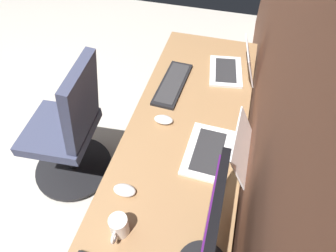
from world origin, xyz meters
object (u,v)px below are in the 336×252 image
at_px(laptop_left, 235,67).
at_px(coffee_mug, 119,226).
at_px(keyboard_main, 173,84).
at_px(mouse_main, 125,190).
at_px(monitor_primary, 208,243).
at_px(office_chair, 70,133).
at_px(drawer_pedestal, 170,236).
at_px(mouse_spare, 164,120).
at_px(laptop_leftmost, 222,150).

distance_m(laptop_left, coffee_mug, 1.21).
height_order(keyboard_main, mouse_main, mouse_main).
height_order(monitor_primary, office_chair, monitor_primary).
bearing_deg(office_chair, mouse_main, 51.56).
distance_m(drawer_pedestal, mouse_spare, 0.63).
distance_m(mouse_spare, coffee_mug, 0.64).
distance_m(monitor_primary, mouse_main, 0.51).
bearing_deg(monitor_primary, office_chair, -125.19).
xyz_separation_m(drawer_pedestal, mouse_main, (0.01, -0.21, 0.40)).
xyz_separation_m(keyboard_main, mouse_spare, (0.31, 0.03, 0.01)).
bearing_deg(monitor_primary, laptop_left, -178.94).
bearing_deg(laptop_left, mouse_spare, -31.36).
relative_size(mouse_main, coffee_mug, 0.89).
distance_m(laptop_leftmost, office_chair, 1.02).
height_order(monitor_primary, laptop_leftmost, monitor_primary).
bearing_deg(drawer_pedestal, monitor_primary, 37.95).
xyz_separation_m(keyboard_main, mouse_main, (0.77, -0.03, 0.01)).
relative_size(monitor_primary, mouse_main, 5.02).
relative_size(laptop_left, mouse_spare, 3.24).
bearing_deg(coffee_mug, keyboard_main, -178.90).
height_order(laptop_leftmost, laptop_left, laptop_leftmost).
height_order(drawer_pedestal, coffee_mug, coffee_mug).
bearing_deg(mouse_main, drawer_pedestal, 91.74).
bearing_deg(monitor_primary, drawer_pedestal, -142.05).
xyz_separation_m(keyboard_main, coffee_mug, (0.95, 0.02, 0.04)).
bearing_deg(laptop_left, monitor_primary, 1.06).
relative_size(laptop_left, coffee_mug, 2.89).
bearing_deg(mouse_main, monitor_primary, 59.99).
height_order(laptop_leftmost, coffee_mug, laptop_leftmost).
xyz_separation_m(drawer_pedestal, laptop_left, (-0.98, 0.16, 0.43)).
bearing_deg(coffee_mug, laptop_leftmost, 145.06).
xyz_separation_m(mouse_main, office_chair, (-0.45, -0.57, -0.29)).
bearing_deg(laptop_leftmost, office_chair, -98.31).
distance_m(drawer_pedestal, laptop_leftmost, 0.56).
xyz_separation_m(coffee_mug, office_chair, (-0.63, -0.62, -0.32)).
bearing_deg(laptop_left, drawer_pedestal, -9.35).
relative_size(laptop_left, mouse_main, 3.24).
relative_size(drawer_pedestal, laptop_leftmost, 1.98).
relative_size(laptop_leftmost, office_chair, 0.36).
relative_size(laptop_leftmost, coffee_mug, 3.00).
distance_m(monitor_primary, laptop_left, 1.23).
bearing_deg(mouse_main, mouse_spare, 173.27).
bearing_deg(laptop_leftmost, mouse_spare, -114.00).
height_order(keyboard_main, mouse_spare, mouse_spare).
distance_m(mouse_main, coffee_mug, 0.19).
height_order(laptop_left, office_chair, office_chair).
relative_size(laptop_left, keyboard_main, 0.79).
height_order(drawer_pedestal, mouse_main, mouse_main).
xyz_separation_m(keyboard_main, office_chair, (0.32, -0.60, -0.28)).
height_order(coffee_mug, office_chair, office_chair).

